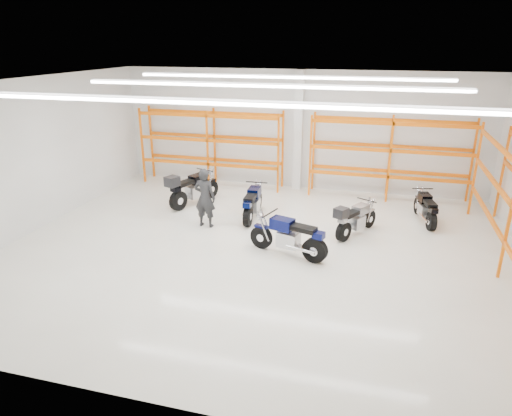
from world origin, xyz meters
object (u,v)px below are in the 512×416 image
(motorcycle_back_d, at_px, (426,209))
(structural_column, at_px, (298,131))
(motorcycle_back_a, at_px, (191,189))
(motorcycle_back_c, at_px, (354,220))
(motorcycle_back_b, at_px, (252,204))
(standing_man, at_px, (205,198))
(motorcycle_main, at_px, (291,238))

(motorcycle_back_d, height_order, structural_column, structural_column)
(motorcycle_back_a, relative_size, motorcycle_back_c, 1.22)
(motorcycle_back_a, xyz_separation_m, motorcycle_back_c, (5.70, -1.23, -0.09))
(motorcycle_back_c, bearing_deg, structural_column, 120.60)
(motorcycle_back_c, xyz_separation_m, structural_column, (-2.46, 4.16, 1.74))
(structural_column, bearing_deg, motorcycle_back_c, -59.40)
(motorcycle_back_a, bearing_deg, motorcycle_back_d, 2.95)
(motorcycle_back_b, bearing_deg, motorcycle_back_a, 164.81)
(motorcycle_back_a, bearing_deg, standing_man, -54.32)
(motorcycle_main, relative_size, motorcycle_back_a, 0.96)
(motorcycle_back_d, xyz_separation_m, standing_man, (-6.65, -2.06, 0.47))
(motorcycle_main, height_order, motorcycle_back_a, motorcycle_back_a)
(motorcycle_back_b, bearing_deg, standing_man, -141.26)
(motorcycle_back_b, xyz_separation_m, structural_column, (0.81, 3.58, 1.75))
(motorcycle_main, xyz_separation_m, standing_man, (-2.97, 1.39, 0.40))
(motorcycle_main, bearing_deg, standing_man, 154.93)
(motorcycle_back_c, height_order, standing_man, standing_man)
(motorcycle_main, distance_m, standing_man, 3.31)
(motorcycle_main, height_order, motorcycle_back_b, motorcycle_main)
(motorcycle_back_b, bearing_deg, structural_column, 77.29)
(motorcycle_back_b, distance_m, motorcycle_back_c, 3.32)
(motorcycle_back_a, relative_size, standing_man, 1.26)
(motorcycle_back_d, relative_size, structural_column, 0.44)
(motorcycle_back_b, relative_size, standing_man, 1.18)
(standing_man, bearing_deg, motorcycle_main, 158.72)
(motorcycle_back_a, distance_m, motorcycle_back_b, 2.52)
(motorcycle_back_c, bearing_deg, motorcycle_main, -130.28)
(motorcycle_back_c, distance_m, motorcycle_back_d, 2.69)
(motorcycle_main, xyz_separation_m, structural_column, (-0.92, 5.97, 1.72))
(motorcycle_main, relative_size, motorcycle_back_d, 1.13)
(motorcycle_back_a, bearing_deg, motorcycle_main, -36.21)
(motorcycle_back_a, relative_size, structural_column, 0.52)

